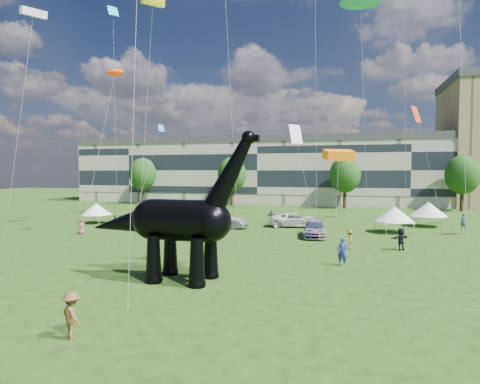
# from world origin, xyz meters

# --- Properties ---
(ground) EXTENTS (220.00, 220.00, 0.00)m
(ground) POSITION_xyz_m (0.00, 0.00, 0.00)
(ground) COLOR #16330C
(ground) RESTS_ON ground
(terrace_row) EXTENTS (78.00, 11.00, 12.00)m
(terrace_row) POSITION_xyz_m (-8.00, 62.00, 6.00)
(terrace_row) COLOR beige
(terrace_row) RESTS_ON ground
(tree_far_left) EXTENTS (5.20, 5.20, 9.44)m
(tree_far_left) POSITION_xyz_m (-30.00, 53.00, 6.29)
(tree_far_left) COLOR #382314
(tree_far_left) RESTS_ON ground
(tree_mid_left) EXTENTS (5.20, 5.20, 9.44)m
(tree_mid_left) POSITION_xyz_m (-12.00, 53.00, 6.29)
(tree_mid_left) COLOR #382314
(tree_mid_left) RESTS_ON ground
(tree_mid_right) EXTENTS (5.20, 5.20, 9.44)m
(tree_mid_right) POSITION_xyz_m (8.00, 53.00, 6.29)
(tree_mid_right) COLOR #382314
(tree_mid_right) RESTS_ON ground
(tree_far_right) EXTENTS (5.20, 5.20, 9.44)m
(tree_far_right) POSITION_xyz_m (26.00, 53.00, 6.29)
(tree_far_right) COLOR #382314
(tree_far_right) RESTS_ON ground
(dinosaur_sculpture) EXTENTS (10.90, 3.13, 8.90)m
(dinosaur_sculpture) POSITION_xyz_m (-1.49, 4.20, 3.36)
(dinosaur_sculpture) COLOR black
(dinosaur_sculpture) RESTS_ON ground
(car_silver) EXTENTS (3.74, 4.35, 1.41)m
(car_silver) POSITION_xyz_m (-16.14, 23.06, 0.71)
(car_silver) COLOR #ABABB0
(car_silver) RESTS_ON ground
(car_grey) EXTENTS (4.96, 2.59, 1.56)m
(car_grey) POSITION_xyz_m (-4.71, 25.37, 0.78)
(car_grey) COLOR slate
(car_grey) RESTS_ON ground
(car_white) EXTENTS (6.19, 3.58, 1.62)m
(car_white) POSITION_xyz_m (2.61, 28.20, 0.81)
(car_white) COLOR silver
(car_white) RESTS_ON ground
(car_dark) EXTENTS (2.55, 5.40, 1.52)m
(car_dark) POSITION_xyz_m (5.29, 21.73, 0.76)
(car_dark) COLOR #595960
(car_dark) RESTS_ON ground
(gazebo_near) EXTENTS (4.87, 4.87, 2.73)m
(gazebo_near) POSITION_xyz_m (13.05, 26.62, 1.92)
(gazebo_near) COLOR white
(gazebo_near) RESTS_ON ground
(gazebo_far) EXTENTS (4.77, 4.77, 2.82)m
(gazebo_far) POSITION_xyz_m (17.35, 32.39, 1.98)
(gazebo_far) COLOR silver
(gazebo_far) RESTS_ON ground
(gazebo_left) EXTENTS (3.67, 3.67, 2.43)m
(gazebo_left) POSITION_xyz_m (-21.25, 25.25, 1.71)
(gazebo_left) COLOR white
(gazebo_left) RESTS_ON ground
(visitors) EXTENTS (52.80, 36.36, 1.90)m
(visitors) POSITION_xyz_m (-1.81, 14.91, 0.87)
(visitors) COLOR gray
(visitors) RESTS_ON ground
(kites) EXTENTS (61.57, 48.50, 29.77)m
(kites) POSITION_xyz_m (-2.32, 22.80, 23.09)
(kites) COLOR red
(kites) RESTS_ON ground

